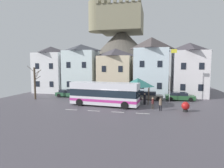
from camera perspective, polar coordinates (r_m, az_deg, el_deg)
name	(u,v)px	position (r m, az deg, el deg)	size (l,w,h in m)	color
ground_plane	(110,107)	(26.36, -0.47, -6.83)	(40.00, 60.00, 0.07)	#504B54
townhouse_00	(51,69)	(42.50, -17.48, 4.11)	(6.01, 5.54, 9.52)	white
townhouse_01	(81,69)	(39.50, -9.05, 4.42)	(6.24, 5.37, 9.81)	silver
townhouse_02	(115,71)	(37.91, 1.02, 3.75)	(6.14, 6.14, 8.89)	beige
townhouse_03	(151,66)	(37.60, 11.48, 5.17)	(6.06, 7.05, 10.91)	silver
townhouse_04	(189,70)	(37.99, 21.75, 3.98)	(5.66, 6.84, 9.70)	white
hilltop_castle	(121,55)	(55.61, 2.73, 8.64)	(32.35, 32.35, 22.58)	#5A544C
transit_bus	(104,94)	(26.79, -2.27, -3.00)	(9.79, 3.48, 3.26)	silver
bus_shelter	(138,82)	(29.55, 7.66, 0.46)	(3.60, 3.60, 3.70)	#473D33
parked_car_00	(68,93)	(35.46, -12.83, -2.68)	(4.51, 2.12, 1.29)	#2B583B
parked_car_01	(179,96)	(32.97, 19.32, -3.46)	(4.54, 2.02, 1.29)	#2B5B33
parked_car_02	(148,96)	(32.25, 10.70, -3.39)	(4.49, 1.93, 1.38)	slate
pedestrian_00	(145,99)	(28.03, 9.62, -4.28)	(0.35, 0.35, 1.64)	black
pedestrian_01	(160,103)	(24.66, 14.12, -5.59)	(0.35, 0.35, 1.55)	black
pedestrian_02	(134,98)	(28.11, 6.65, -4.24)	(0.35, 0.37, 1.54)	#2D2D38
pedestrian_03	(153,102)	(25.47, 11.95, -5.37)	(0.31, 0.31, 1.50)	#38332D
public_bench	(127,97)	(31.81, 4.37, -3.79)	(1.71, 0.48, 0.87)	#473828
flagpole	(171,72)	(30.68, 16.93, 3.46)	(0.95, 0.10, 8.11)	silver
harbour_buoy	(186,106)	(25.14, 20.91, -6.15)	(0.96, 0.96, 1.21)	black
bare_tree_00	(35,83)	(34.42, -21.83, 0.35)	(2.00, 1.67, 5.57)	brown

